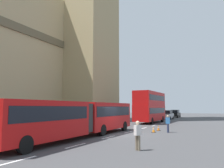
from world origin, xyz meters
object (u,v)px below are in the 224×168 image
object	(u,v)px
sedan_lead	(167,115)
pedestrian_by_kerb	(168,123)
pedestrian_near_cones	(138,134)
traffic_cone_west	(154,130)
traffic_cone_middle	(158,128)
sedan_trailing	(175,114)
double_decker_bus	(150,106)
articulated_bus	(79,116)

from	to	relation	value
sedan_lead	pedestrian_by_kerb	distance (m)	25.43
sedan_lead	pedestrian_near_cones	xyz separation A→B (m)	(-34.99, -6.11, -0.00)
traffic_cone_west	traffic_cone_middle	bearing A→B (deg)	0.78
sedan_trailing	traffic_cone_west	size ratio (longest dim) A/B	7.59
traffic_cone_middle	sedan_trailing	bearing A→B (deg)	7.71
sedan_lead	sedan_trailing	xyz separation A→B (m)	(8.75, 0.09, 0.00)
double_decker_bus	traffic_cone_middle	xyz separation A→B (m)	(-11.44, -4.30, -2.43)
sedan_trailing	pedestrian_by_kerb	xyz separation A→B (m)	(-33.56, -5.68, -0.00)
double_decker_bus	articulated_bus	bearing A→B (deg)	-179.99
articulated_bus	double_decker_bus	distance (m)	20.07
traffic_cone_middle	pedestrian_near_cones	bearing A→B (deg)	-170.93
articulated_bus	sedan_trailing	world-z (taller)	articulated_bus
traffic_cone_west	articulated_bus	bearing A→B (deg)	146.98
pedestrian_by_kerb	sedan_trailing	bearing A→B (deg)	9.61
sedan_lead	pedestrian_near_cones	distance (m)	35.52
traffic_cone_west	traffic_cone_middle	distance (m)	1.95
double_decker_bus	pedestrian_by_kerb	distance (m)	14.12
sedan_trailing	traffic_cone_middle	world-z (taller)	sedan_trailing
traffic_cone_west	double_decker_bus	bearing A→B (deg)	17.92
sedan_trailing	pedestrian_by_kerb	world-z (taller)	sedan_trailing
pedestrian_near_cones	traffic_cone_middle	bearing A→B (deg)	9.07
articulated_bus	pedestrian_by_kerb	distance (m)	9.20
sedan_trailing	traffic_cone_west	distance (m)	34.42
sedan_trailing	traffic_cone_west	bearing A→B (deg)	-172.68
pedestrian_near_cones	traffic_cone_west	bearing A→B (deg)	10.72
double_decker_bus	pedestrian_by_kerb	world-z (taller)	double_decker_bus
articulated_bus	sedan_trailing	bearing A→B (deg)	0.08
sedan_trailing	sedan_lead	bearing A→B (deg)	-179.41
sedan_lead	pedestrian_by_kerb	size ratio (longest dim) A/B	2.60
double_decker_bus	traffic_cone_middle	distance (m)	12.46
traffic_cone_middle	pedestrian_near_cones	size ratio (longest dim) A/B	0.34
sedan_trailing	traffic_cone_middle	bearing A→B (deg)	-172.29
traffic_cone_west	pedestrian_by_kerb	bearing A→B (deg)	-66.23
sedan_trailing	pedestrian_near_cones	bearing A→B (deg)	-171.93
sedan_lead	double_decker_bus	bearing A→B (deg)	179.82
pedestrian_near_cones	pedestrian_by_kerb	bearing A→B (deg)	2.93
traffic_cone_west	pedestrian_near_cones	bearing A→B (deg)	-169.28
double_decker_bus	sedan_lead	size ratio (longest dim) A/B	2.24
sedan_trailing	pedestrian_by_kerb	distance (m)	34.04
traffic_cone_west	pedestrian_by_kerb	distance (m)	1.55
articulated_bus	traffic_cone_middle	xyz separation A→B (m)	(8.61, -4.30, -1.46)
sedan_lead	pedestrian_near_cones	world-z (taller)	sedan_lead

